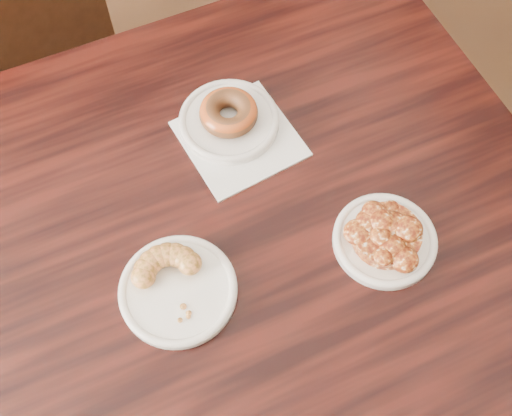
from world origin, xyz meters
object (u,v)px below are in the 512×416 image
glazed_donut (229,113)px  apple_fritter (387,234)px  cafe_table (262,313)px  cruller_fragment (176,285)px

glazed_donut → apple_fritter: size_ratio=0.69×
cafe_table → glazed_donut: glazed_donut is taller
cafe_table → apple_fritter: (0.15, -0.10, 0.40)m
cruller_fragment → cafe_table: bearing=10.6°
apple_fritter → cruller_fragment: same height
apple_fritter → cruller_fragment: bearing=167.0°
glazed_donut → apple_fritter: glazed_donut is taller
apple_fritter → glazed_donut: bearing=110.1°
cafe_table → cruller_fragment: 0.43m
cafe_table → cruller_fragment: size_ratio=7.91×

